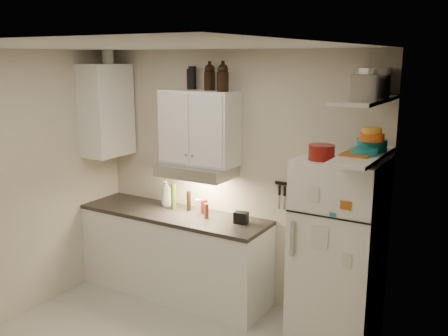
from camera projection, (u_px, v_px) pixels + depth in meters
The scene contains 35 objects.
ceiling at pixel (131, 45), 3.61m from camera, with size 3.20×3.00×0.02m, color silver.
back_wall at pixel (233, 178), 5.16m from camera, with size 3.20×0.02×2.60m, color beige.
left_wall at pixel (6, 190), 4.70m from camera, with size 0.02×3.00×2.60m, color beige.
right_wall at pixel (338, 259), 3.09m from camera, with size 0.02×3.00×2.60m, color beige.
base_cabinet at pixel (175, 255), 5.37m from camera, with size 2.10×0.60×0.88m, color white.
countertop at pixel (174, 214), 5.27m from camera, with size 2.10×0.62×0.04m, color #2B2825.
upper_cabinet at pixel (199, 128), 5.05m from camera, with size 0.80×0.33×0.75m, color white.
side_cabinet at pixel (106, 110), 5.48m from camera, with size 0.33×0.55×1.00m, color white.
range_hood at pixel (196, 171), 5.09m from camera, with size 0.76×0.46×0.12m, color silver.
fridge at pixel (338, 254), 4.34m from camera, with size 0.70×0.68×1.70m, color white.
shelf_hi at pixel (366, 100), 3.84m from camera, with size 0.30×0.95×0.03m, color white.
shelf_lo at pixel (363, 156), 3.93m from camera, with size 0.30×0.95×0.03m, color white.
knife_strip at pixel (295, 185), 4.79m from camera, with size 0.42×0.02×0.03m, color black.
dutch_oven at pixel (321, 152), 4.07m from camera, with size 0.22×0.22×0.12m, color maroon.
book_stack at pixel (358, 158), 3.91m from camera, with size 0.22×0.27×0.09m, color #B15A16.
spice_jar at pixel (345, 156), 4.01m from camera, with size 0.06×0.06×0.09m, color silver.
stock_pot at pixel (372, 81), 4.13m from camera, with size 0.31×0.31×0.22m, color silver.
tin_a at pixel (374, 87), 3.78m from camera, with size 0.18×0.16×0.18m, color #AAAAAD.
tin_b at pixel (362, 88), 3.57m from camera, with size 0.19×0.19×0.19m, color #AAAAAD.
bowl_teal at pixel (372, 145), 4.06m from camera, with size 0.24×0.24×0.10m, color teal.
bowl_orange at pixel (372, 137), 3.95m from camera, with size 0.20×0.20×0.06m, color #EE5B16.
bowl_yellow at pixel (372, 130), 3.94m from camera, with size 0.15×0.15×0.05m, color gold.
plates at pixel (364, 152), 3.89m from camera, with size 0.21×0.21×0.05m, color teal.
growler_a at pixel (210, 77), 4.91m from camera, with size 0.11×0.11×0.26m, color black, non-canonical shape.
growler_b at pixel (223, 77), 4.73m from camera, with size 0.11×0.11×0.27m, color black, non-canonical shape.
thermos_a at pixel (192, 78), 5.07m from camera, with size 0.08×0.08×0.23m, color black.
thermos_b at pixel (190, 79), 5.07m from camera, with size 0.07×0.07×0.21m, color black.
side_jar at pixel (108, 56), 5.37m from camera, with size 0.12×0.12×0.16m, color silver.
soap_bottle at pixel (166, 192), 5.46m from camera, with size 0.12×0.13×0.32m, color white.
pepper_mill at pixel (206, 211), 5.06m from camera, with size 0.05×0.05×0.15m, color brown.
oil_bottle at pixel (174, 196), 5.34m from camera, with size 0.06×0.06×0.29m, color #405C17.
vinegar_bottle at pixel (189, 201), 5.31m from camera, with size 0.04×0.04×0.21m, color black.
clear_bottle at pixel (198, 207), 5.17m from camera, with size 0.06×0.06×0.17m, color silver.
red_jar at pixel (204, 206), 5.23m from camera, with size 0.07×0.07×0.15m, color maroon.
caddy at pixel (241, 218), 4.91m from camera, with size 0.13×0.10×0.11m, color black.
Camera 1 is at (2.49, -2.85, 2.52)m, focal length 40.00 mm.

